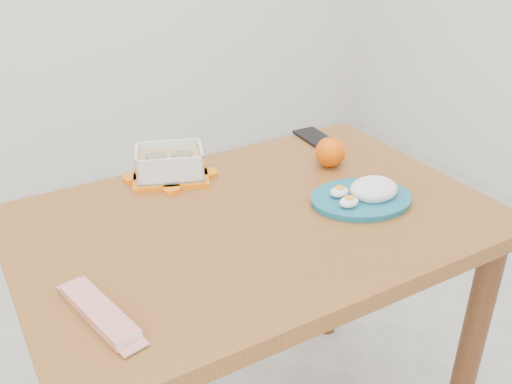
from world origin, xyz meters
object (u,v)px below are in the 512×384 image
smartphone (316,138)px  food_container (170,164)px  orange_fruit (330,152)px  rice_plate (365,194)px  dining_table (256,261)px

smartphone → food_container: bearing=-175.8°
orange_fruit → rice_plate: bearing=-103.3°
orange_fruit → smartphone: orange_fruit is taller
dining_table → rice_plate: bearing=-15.6°
food_container → orange_fruit: 0.41m
food_container → orange_fruit: size_ratio=2.83×
dining_table → food_container: (-0.09, 0.27, 0.16)m
orange_fruit → smartphone: bearing=65.8°
orange_fruit → dining_table: bearing=-157.8°
smartphone → rice_plate: bearing=-105.6°
dining_table → rice_plate: (0.25, -0.07, 0.14)m
food_container → rice_plate: (0.33, -0.34, -0.02)m
dining_table → orange_fruit: size_ratio=13.30×
rice_plate → food_container: bearing=152.4°
dining_table → smartphone: bearing=38.0°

